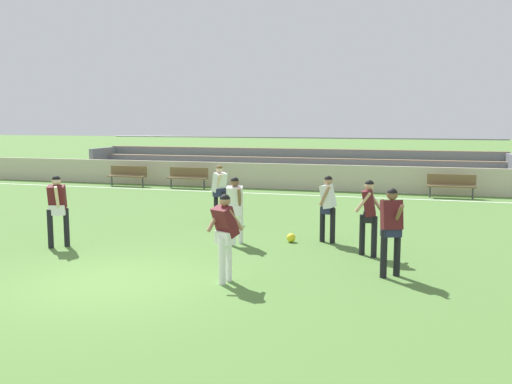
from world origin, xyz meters
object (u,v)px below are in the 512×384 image
object	(u,v)px
bench_far_right	(451,184)
player_dark_dropping_back	(57,205)
player_white_overlapping	(235,205)
bench_near_bin	(188,176)
bench_centre_sideline	(128,174)
player_dark_pressing_high	(225,230)
player_white_challenging	(220,188)
player_dark_deep_cover	(369,211)
player_dark_wide_right	(391,224)
bleacher_stand	(287,165)
soccer_ball	(291,238)
player_white_on_ball	(328,203)

from	to	relation	value
bench_far_right	player_dark_dropping_back	xyz separation A→B (m)	(-9.34, -11.48, 0.47)
bench_far_right	player_white_overlapping	xyz separation A→B (m)	(-5.45, -9.99, 0.42)
player_white_overlapping	bench_near_bin	bearing A→B (deg)	118.67
bench_centre_sideline	player_white_overlapping	size ratio (longest dim) A/B	1.10
player_dark_pressing_high	player_white_challenging	size ratio (longest dim) A/B	1.00
player_white_challenging	player_dark_dropping_back	distance (m)	5.03
player_dark_deep_cover	player_dark_wide_right	distance (m)	1.65
bench_far_right	bleacher_stand	bearing A→B (deg)	158.55
bleacher_stand	player_white_challenging	size ratio (longest dim) A/B	11.68
bench_centre_sideline	bench_far_right	xyz separation A→B (m)	(13.85, 0.00, 0.00)
player_dark_pressing_high	player_white_challenging	xyz separation A→B (m)	(-2.29, 6.04, -0.00)
bench_centre_sideline	bench_far_right	bearing A→B (deg)	0.00
player_dark_deep_cover	player_white_challenging	bearing A→B (deg)	145.17
bleacher_stand	player_dark_wide_right	xyz separation A→B (m)	(5.44, -14.68, 0.15)
soccer_ball	player_dark_pressing_high	bearing A→B (deg)	-96.36
player_white_challenging	soccer_ball	world-z (taller)	player_white_challenging
player_dark_pressing_high	player_dark_deep_cover	bearing A→B (deg)	50.00
bench_far_right	player_white_overlapping	world-z (taller)	player_white_overlapping
soccer_ball	bench_near_bin	bearing A→B (deg)	125.55
player_white_overlapping	soccer_ball	world-z (taller)	player_white_overlapping
bench_near_bin	bleacher_stand	bearing A→B (deg)	36.41
bench_near_bin	player_white_challenging	bearing A→B (deg)	-60.44
bench_far_right	bench_centre_sideline	bearing A→B (deg)	180.00
bench_centre_sideline	player_dark_deep_cover	world-z (taller)	player_dark_deep_cover
player_white_challenging	player_dark_wide_right	size ratio (longest dim) A/B	0.96
player_white_on_ball	soccer_ball	bearing A→B (deg)	-165.15
bench_near_bin	player_dark_pressing_high	world-z (taller)	player_dark_pressing_high
bench_near_bin	player_dark_deep_cover	distance (m)	13.49
bench_far_right	player_white_on_ball	xyz separation A→B (m)	(-3.32, -9.19, 0.43)
player_white_on_ball	player_dark_deep_cover	bearing A→B (deg)	-46.51
player_dark_deep_cover	player_dark_pressing_high	world-z (taller)	player_dark_deep_cover
player_dark_wide_right	soccer_ball	bearing A→B (deg)	135.34
player_dark_deep_cover	player_dark_pressing_high	distance (m)	3.66
player_white_challenging	player_dark_dropping_back	size ratio (longest dim) A/B	0.97
bench_near_bin	player_dark_deep_cover	world-z (taller)	player_dark_deep_cover
player_white_overlapping	player_dark_pressing_high	xyz separation A→B (m)	(0.85, -3.15, 0.02)
bench_near_bin	player_dark_wide_right	distance (m)	15.05
player_white_overlapping	player_dark_dropping_back	bearing A→B (deg)	-158.92
bleacher_stand	player_dark_pressing_high	distance (m)	16.13
player_dark_deep_cover	player_dark_dropping_back	bearing A→B (deg)	-170.75
bench_centre_sideline	player_dark_deep_cover	distance (m)	15.55
bench_far_right	player_white_on_ball	bearing A→B (deg)	-109.88
player_dark_pressing_high	player_white_challenging	bearing A→B (deg)	110.76
player_dark_deep_cover	soccer_ball	world-z (taller)	player_dark_deep_cover
bench_centre_sideline	player_dark_wide_right	bearing A→B (deg)	-44.32
player_dark_dropping_back	player_white_on_ball	bearing A→B (deg)	20.88
bench_far_right	player_dark_wide_right	distance (m)	12.01
bench_centre_sideline	bench_near_bin	world-z (taller)	same
bench_near_bin	player_white_on_ball	distance (m)	11.93
bench_centre_sideline	player_white_challenging	distance (m)	9.96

